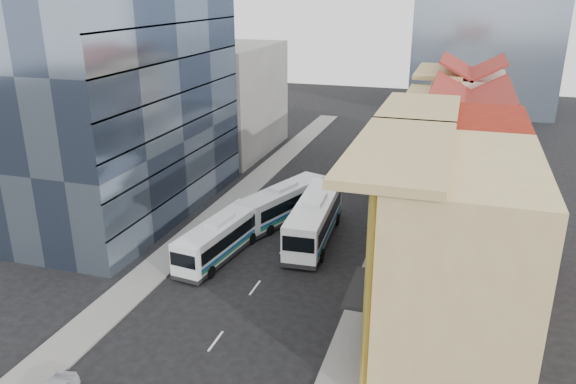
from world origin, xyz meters
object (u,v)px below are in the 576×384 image
(bus_left_near, at_px, (220,237))
(bus_right, at_px, (314,218))
(office_tower, at_px, (119,57))
(bus_left_far, at_px, (283,202))
(shophouse_tan, at_px, (459,258))

(bus_left_near, distance_m, bus_right, 8.48)
(office_tower, bearing_deg, bus_left_far, 7.66)
(bus_left_near, height_order, bus_left_far, bus_left_far)
(office_tower, height_order, bus_left_near, office_tower)
(office_tower, distance_m, bus_right, 23.07)
(bus_left_near, bearing_deg, office_tower, 158.20)
(shophouse_tan, relative_size, bus_right, 1.12)
(bus_left_near, distance_m, bus_left_far, 9.29)
(bus_left_near, bearing_deg, bus_left_far, 81.60)
(office_tower, bearing_deg, bus_left_near, -29.02)
(office_tower, distance_m, bus_left_near, 19.52)
(bus_left_near, xyz_separation_m, bus_right, (6.50, 5.43, 0.30))
(bus_right, bearing_deg, bus_left_near, -143.43)
(office_tower, height_order, bus_right, office_tower)
(office_tower, distance_m, bus_left_far, 20.10)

